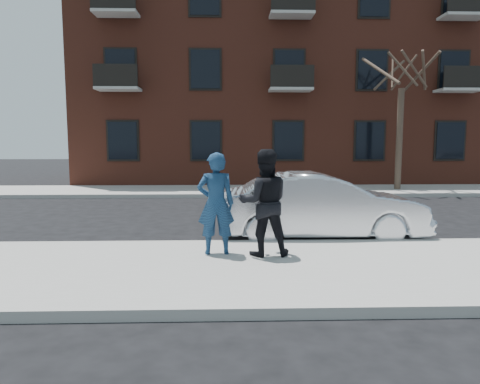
{
  "coord_description": "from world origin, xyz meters",
  "views": [
    {
      "loc": [
        -2.74,
        -6.85,
        2.1
      ],
      "look_at": [
        -2.52,
        0.4,
        1.26
      ],
      "focal_mm": 32.0,
      "sensor_mm": 36.0,
      "label": 1
    }
  ],
  "objects_px": {
    "street_tree": "(403,59)",
    "man_hoodie": "(216,204)",
    "man_peacoat": "(264,203)",
    "silver_sedan": "(321,206)"
  },
  "relations": [
    {
      "from": "man_peacoat",
      "to": "silver_sedan",
      "type": "bearing_deg",
      "value": -130.26
    },
    {
      "from": "street_tree",
      "to": "man_hoodie",
      "type": "xyz_separation_m",
      "value": [
        -7.44,
        -10.44,
        -4.48
      ]
    },
    {
      "from": "silver_sedan",
      "to": "man_hoodie",
      "type": "relative_size",
      "value": 2.47
    },
    {
      "from": "man_hoodie",
      "to": "street_tree",
      "type": "bearing_deg",
      "value": -129.68
    },
    {
      "from": "man_hoodie",
      "to": "man_peacoat",
      "type": "height_order",
      "value": "man_peacoat"
    },
    {
      "from": "street_tree",
      "to": "silver_sedan",
      "type": "xyz_separation_m",
      "value": [
        -5.19,
        -8.7,
        -4.8
      ]
    },
    {
      "from": "silver_sedan",
      "to": "man_hoodie",
      "type": "distance_m",
      "value": 2.86
    },
    {
      "from": "man_hoodie",
      "to": "man_peacoat",
      "type": "distance_m",
      "value": 0.84
    },
    {
      "from": "street_tree",
      "to": "man_hoodie",
      "type": "relative_size",
      "value": 3.81
    },
    {
      "from": "man_hoodie",
      "to": "silver_sedan",
      "type": "bearing_deg",
      "value": -146.41
    }
  ]
}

